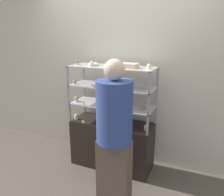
{
  "coord_description": "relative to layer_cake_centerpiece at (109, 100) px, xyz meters",
  "views": [
    {
      "loc": [
        1.13,
        -2.55,
        1.81
      ],
      "look_at": [
        0.0,
        0.0,
        1.01
      ],
      "focal_mm": 35.0,
      "sensor_mm": 36.0,
      "label": 1
    }
  ],
  "objects": [
    {
      "name": "ground_plane",
      "position": [
        0.04,
        0.0,
        -0.97
      ],
      "size": [
        20.0,
        20.0,
        0.0
      ],
      "primitive_type": "plane",
      "color": "brown"
    },
    {
      "name": "back_wall",
      "position": [
        0.04,
        0.36,
        0.33
      ],
      "size": [
        8.0,
        0.05,
        2.6
      ],
      "color": "beige",
      "rests_on": "ground_plane"
    },
    {
      "name": "display_base",
      "position": [
        0.04,
        0.0,
        -0.64
      ],
      "size": [
        1.12,
        0.43,
        0.66
      ],
      "color": "black",
      "rests_on": "ground_plane"
    },
    {
      "name": "display_riser_lower",
      "position": [
        0.04,
        0.0,
        -0.07
      ],
      "size": [
        1.12,
        0.43,
        0.26
      ],
      "color": "#99999E",
      "rests_on": "display_base"
    },
    {
      "name": "display_riser_middle",
      "position": [
        0.04,
        0.0,
        0.19
      ],
      "size": [
        1.12,
        0.43,
        0.26
      ],
      "color": "#99999E",
      "rests_on": "display_riser_lower"
    },
    {
      "name": "display_riser_upper",
      "position": [
        0.04,
        0.0,
        0.44
      ],
      "size": [
        1.12,
        0.43,
        0.26
      ],
      "color": "#99999E",
      "rests_on": "display_riser_middle"
    },
    {
      "name": "layer_cake_centerpiece",
      "position": [
        0.0,
        0.0,
        0.0
      ],
      "size": [
        0.16,
        0.16,
        0.1
      ],
      "color": "#DBBC84",
      "rests_on": "display_riser_lower"
    },
    {
      "name": "sheet_cake_frosted",
      "position": [
        0.27,
        -0.03,
        0.49
      ],
      "size": [
        0.24,
        0.17,
        0.06
      ],
      "color": "#DBBC84",
      "rests_on": "display_riser_upper"
    },
    {
      "name": "cupcake_0",
      "position": [
        -0.47,
        -0.1,
        -0.27
      ],
      "size": [
        0.06,
        0.06,
        0.08
      ],
      "color": "beige",
      "rests_on": "display_base"
    },
    {
      "name": "cupcake_1",
      "position": [
        0.04,
        -0.05,
        -0.27
      ],
      "size": [
        0.06,
        0.06,
        0.08
      ],
      "color": "beige",
      "rests_on": "display_base"
    },
    {
      "name": "cupcake_2",
      "position": [
        0.54,
        -0.07,
        -0.27
      ],
      "size": [
        0.06,
        0.06,
        0.08
      ],
      "color": "#CCB28C",
      "rests_on": "display_base"
    },
    {
      "name": "price_tag_0",
      "position": [
        -0.31,
        -0.19,
        -0.28
      ],
      "size": [
        0.04,
        0.0,
        0.04
      ],
      "color": "white",
      "rests_on": "display_base"
    },
    {
      "name": "cupcake_3",
      "position": [
        -0.48,
        -0.07,
        -0.02
      ],
      "size": [
        0.06,
        0.06,
        0.07
      ],
      "color": "beige",
      "rests_on": "display_riser_lower"
    },
    {
      "name": "cupcake_4",
      "position": [
        0.53,
        -0.05,
        -0.02
      ],
      "size": [
        0.06,
        0.06,
        0.07
      ],
      "color": "#CCB28C",
      "rests_on": "display_riser_lower"
    },
    {
      "name": "price_tag_1",
      "position": [
        -0.28,
        -0.19,
        -0.03
      ],
      "size": [
        0.04,
        0.0,
        0.04
      ],
      "color": "white",
      "rests_on": "display_riser_lower"
    },
    {
      "name": "cupcake_5",
      "position": [
        -0.48,
        -0.1,
        0.23
      ],
      "size": [
        0.05,
        0.05,
        0.06
      ],
      "color": "#CCB28C",
      "rests_on": "display_riser_middle"
    },
    {
      "name": "cupcake_6",
      "position": [
        0.05,
        -0.04,
        0.23
      ],
      "size": [
        0.05,
        0.05,
        0.06
      ],
      "color": "#CCB28C",
      "rests_on": "display_riser_middle"
    },
    {
      "name": "cupcake_7",
      "position": [
        0.53,
        -0.1,
        0.23
      ],
      "size": [
        0.05,
        0.05,
        0.06
      ],
      "color": "beige",
      "rests_on": "display_riser_middle"
    },
    {
      "name": "price_tag_2",
      "position": [
        -0.15,
        -0.19,
        0.23
      ],
      "size": [
        0.04,
        0.0,
        0.04
      ],
      "color": "white",
      "rests_on": "display_riser_middle"
    },
    {
      "name": "cupcake_8",
      "position": [
        -0.46,
        -0.03,
        0.49
      ],
      "size": [
        0.05,
        0.05,
        0.06
      ],
      "color": "#CCB28C",
      "rests_on": "display_riser_upper"
    },
    {
      "name": "cupcake_9",
      "position": [
        -0.21,
        -0.08,
        0.49
      ],
      "size": [
        0.05,
        0.05,
        0.06
      ],
      "color": "#CCB28C",
      "rests_on": "display_riser_upper"
    },
    {
      "name": "cupcake_10",
      "position": [
        0.04,
        -0.04,
        0.49
      ],
      "size": [
        0.05,
        0.05,
        0.06
      ],
      "color": "beige",
      "rests_on": "display_riser_upper"
    },
    {
      "name": "cupcake_11",
      "position": [
        0.53,
        -0.05,
        0.49
      ],
      "size": [
        0.05,
        0.05,
        0.06
      ],
      "color": "white",
      "rests_on": "display_riser_upper"
    },
    {
      "name": "price_tag_3",
      "position": [
        0.1,
        -0.19,
        0.48
      ],
      "size": [
        0.04,
        0.0,
        0.04
      ],
      "color": "white",
      "rests_on": "display_riser_upper"
    },
    {
      "name": "donut_glazed",
      "position": [
        -0.22,
        -0.02,
        0.48
      ],
      "size": [
        0.14,
        0.14,
        0.03
      ],
      "color": "#EFE5CC",
      "rests_on": "display_riser_upper"
    },
    {
      "name": "customer_figure",
      "position": [
        0.35,
        -0.64,
        -0.12
      ],
      "size": [
        0.37,
        0.37,
        1.6
      ],
      "color": "brown",
      "rests_on": "ground_plane"
    }
  ]
}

